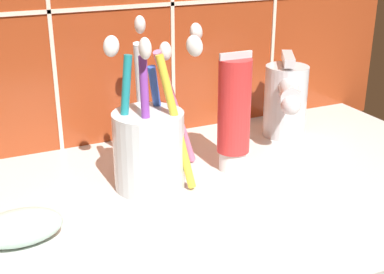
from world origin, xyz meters
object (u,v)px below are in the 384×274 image
(toothbrush_cup, at_px, (150,142))
(sink_faucet, at_px, (286,99))
(toothpaste_tube, at_px, (234,113))
(soap_bar, at_px, (20,228))

(toothbrush_cup, bearing_deg, sink_faucet, 15.73)
(toothpaste_tube, relative_size, soap_bar, 1.82)
(toothbrush_cup, xyz_separation_m, sink_faucet, (0.22, 0.06, 0.00))
(sink_faucet, bearing_deg, toothbrush_cup, -44.33)
(toothpaste_tube, bearing_deg, toothbrush_cup, 178.99)
(toothpaste_tube, bearing_deg, sink_faucet, 28.73)
(toothbrush_cup, distance_m, sink_faucet, 0.23)
(toothbrush_cup, xyz_separation_m, soap_bar, (-0.15, -0.06, -0.04))
(sink_faucet, bearing_deg, soap_bar, -41.92)
(toothpaste_tube, height_order, sink_faucet, toothpaste_tube)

